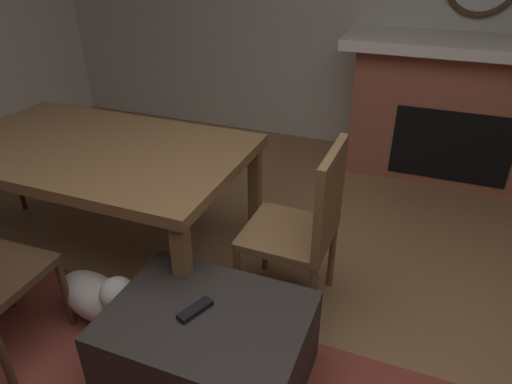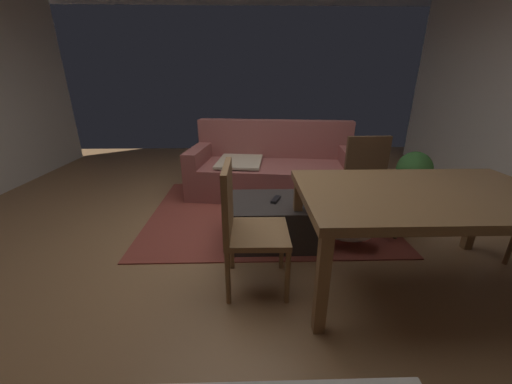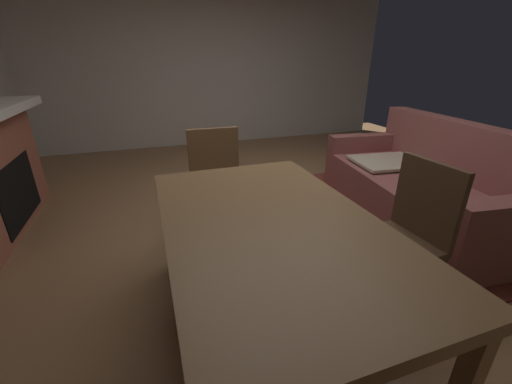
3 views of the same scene
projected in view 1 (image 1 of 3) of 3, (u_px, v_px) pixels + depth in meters
fireplace at (457, 109)px, 3.64m from camera, size 1.83×0.76×1.11m
ottoman_coffee_table at (209, 349)px, 1.98m from camera, size 0.83×0.62×0.41m
tv_remote at (195, 310)px, 1.88m from camera, size 0.11×0.17×0.02m
dining_table at (97, 157)px, 2.60m from camera, size 1.69×1.02×0.74m
dining_chair_west at (306, 222)px, 2.27m from camera, size 0.45×0.45×0.93m
small_dog at (98, 296)px, 2.30m from camera, size 0.53×0.33×0.32m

